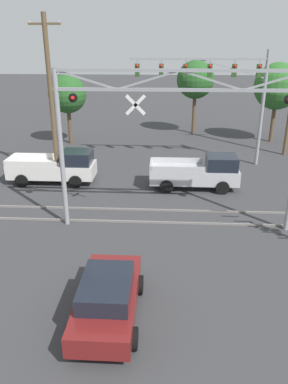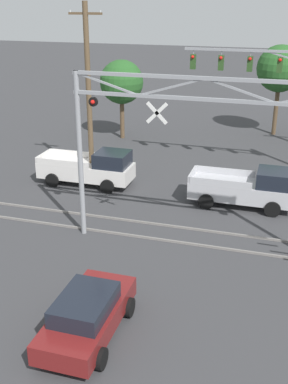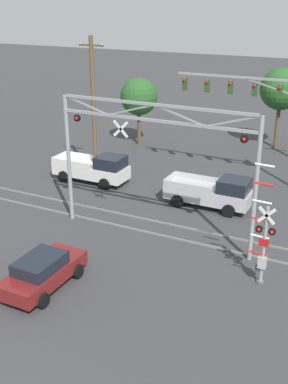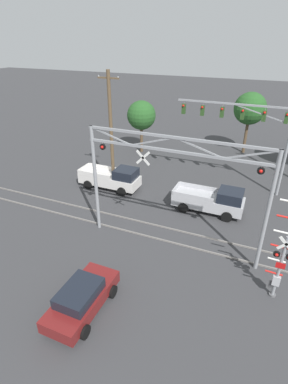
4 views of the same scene
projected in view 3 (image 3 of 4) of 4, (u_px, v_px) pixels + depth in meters
name	position (u px, v px, depth m)	size (l,w,h in m)	color
rail_track_near	(155.00, 234.00, 25.99)	(80.00, 0.08, 0.10)	gray
rail_track_far	(166.00, 224.00, 27.18)	(80.00, 0.08, 0.10)	gray
crossing_gantry	(154.00, 149.00, 23.93)	(10.67, 0.27, 7.21)	gray
crossing_signal_mast	(263.00, 244.00, 20.96)	(1.16, 0.35, 5.59)	gray
traffic_signal_span	(271.00, 106.00, 30.61)	(9.14, 0.39, 7.75)	gray
pickup_truck_lead	(213.00, 192.00, 29.09)	(5.23, 2.12, 2.03)	#B7B7BC
pickup_truck_following	(95.00, 169.00, 33.13)	(5.31, 2.12, 2.03)	silver
sedan_waiting	(43.00, 271.00, 21.05)	(2.08, 4.27, 1.53)	maroon
utility_pole_left	(94.00, 110.00, 31.80)	(1.80, 0.28, 9.72)	brown
background_tree_far_left_verge	(281.00, 89.00, 39.30)	(3.43, 3.43, 6.68)	brown
background_tree_far_right_verge	(139.00, 97.00, 40.49)	(3.15, 3.15, 5.74)	brown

